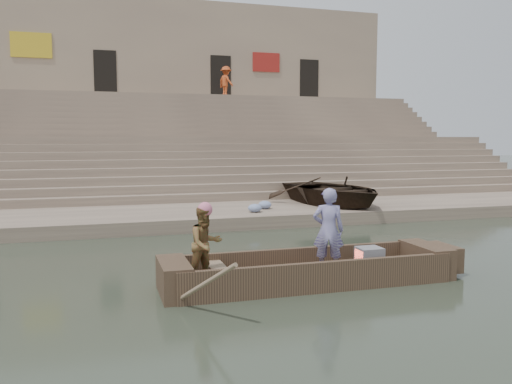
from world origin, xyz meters
name	(u,v)px	position (x,y,z in m)	size (l,w,h in m)	color
ground	(249,292)	(0.00, 0.00, 0.00)	(120.00, 120.00, 0.00)	#242E22
lower_landing	(181,217)	(0.00, 8.00, 0.20)	(32.00, 4.00, 0.40)	gray
mid_landing	(156,167)	(0.00, 15.50, 1.40)	(32.00, 3.00, 2.80)	gray
upper_landing	(143,141)	(0.00, 22.50, 2.60)	(32.00, 3.00, 5.20)	gray
ghat_steps	(152,157)	(0.00, 17.19, 1.80)	(32.00, 11.00, 5.20)	gray
building_wall	(137,94)	(0.00, 26.50, 5.60)	(32.00, 5.07, 11.20)	tan
main_rowboat	(309,278)	(1.23, 0.18, 0.11)	(5.00, 1.30, 0.22)	brown
rowboat_trim	(319,267)	(1.44, 0.17, 0.31)	(6.04, 2.63, 2.02)	brown
standing_man	(328,230)	(1.58, 0.10, 1.02)	(0.58, 0.38, 1.60)	navy
rowing_man	(205,244)	(-0.77, 0.10, 0.89)	(0.65, 0.51, 1.35)	#26742C
television	(369,257)	(2.49, 0.18, 0.42)	(0.46, 0.42, 0.40)	gray
beached_rowboat	(332,190)	(5.37, 8.06, 0.90)	(3.44, 4.81, 1.00)	#2D2116
pedestrian	(226,82)	(4.88, 22.06, 6.09)	(1.15, 0.66, 1.78)	#BA481F
cloth_bundles	(260,206)	(2.46, 7.33, 0.53)	(0.99, 1.12, 0.26)	#3F5999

